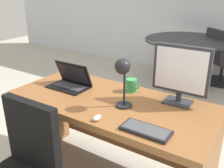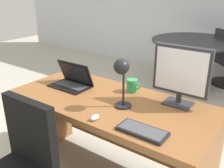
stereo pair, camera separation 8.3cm
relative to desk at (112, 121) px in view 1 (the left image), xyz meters
name	(u,v)px [view 1 (the left image)]	position (x,y,z in m)	size (l,w,h in m)	color
ground	(171,111)	(0.00, 1.46, -0.56)	(12.00, 12.00, 0.00)	#B7B2A3
desk	(112,121)	(0.00, 0.00, 0.00)	(1.61, 0.75, 0.76)	brown
monitor	(181,72)	(0.46, 0.20, 0.45)	(0.41, 0.16, 0.44)	#2D2D33
laptop	(71,79)	(-0.44, 0.02, 0.26)	(0.35, 0.23, 0.21)	black
keyboard	(146,130)	(0.43, -0.30, 0.21)	(0.30, 0.14, 0.02)	black
mouse	(97,118)	(0.10, -0.34, 0.22)	(0.04, 0.08, 0.03)	silver
desk_lamp	(123,73)	(0.15, -0.10, 0.46)	(0.12, 0.14, 0.37)	black
coffee_mug	(131,85)	(0.06, 0.20, 0.25)	(0.12, 0.09, 0.11)	green
meeting_table	(187,51)	(-0.16, 2.43, 0.05)	(1.35, 1.35, 0.80)	black
meeting_chair_near	(220,62)	(0.28, 2.91, -0.19)	(0.65, 0.66, 0.93)	black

